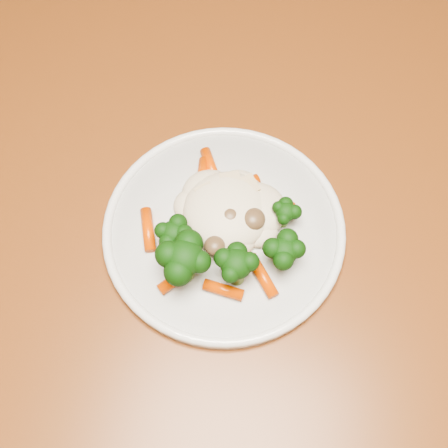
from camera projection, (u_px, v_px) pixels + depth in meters
name	position (u px, v px, depth m)	size (l,w,h in m)	color
dining_table	(162.00, 216.00, 0.72)	(1.41, 1.06, 0.75)	brown
plate	(224.00, 230.00, 0.60)	(0.26, 0.26, 0.01)	silver
meal	(224.00, 230.00, 0.57)	(0.18, 0.18, 0.05)	beige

